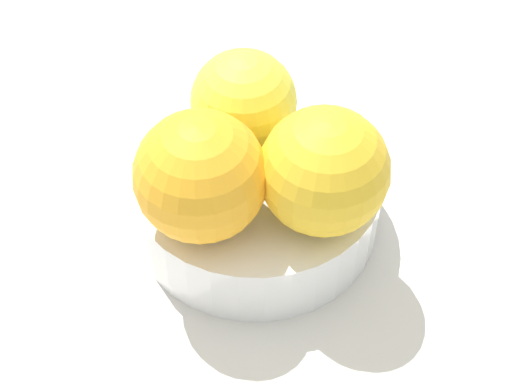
{
  "coord_description": "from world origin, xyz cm",
  "views": [
    {
      "loc": [
        -8.58,
        -32.46,
        41.7
      ],
      "look_at": [
        0.0,
        0.0,
        2.93
      ],
      "focal_mm": 53.85,
      "sensor_mm": 36.0,
      "label": 1
    }
  ],
  "objects_px": {
    "orange_in_bowl_1": "(242,102)",
    "orange_in_bowl_2": "(201,176)",
    "orange_in_bowl_0": "(324,171)",
    "fruit_bowl": "(256,198)"
  },
  "relations": [
    {
      "from": "orange_in_bowl_2",
      "to": "orange_in_bowl_1",
      "type": "bearing_deg",
      "value": 56.6
    },
    {
      "from": "fruit_bowl",
      "to": "orange_in_bowl_1",
      "type": "height_order",
      "value": "orange_in_bowl_1"
    },
    {
      "from": "orange_in_bowl_0",
      "to": "orange_in_bowl_1",
      "type": "bearing_deg",
      "value": 112.29
    },
    {
      "from": "fruit_bowl",
      "to": "orange_in_bowl_0",
      "type": "distance_m",
      "value": 0.08
    },
    {
      "from": "orange_in_bowl_1",
      "to": "orange_in_bowl_2",
      "type": "distance_m",
      "value": 0.07
    },
    {
      "from": "fruit_bowl",
      "to": "orange_in_bowl_0",
      "type": "bearing_deg",
      "value": -55.88
    },
    {
      "from": "orange_in_bowl_1",
      "to": "orange_in_bowl_2",
      "type": "bearing_deg",
      "value": -123.4
    },
    {
      "from": "orange_in_bowl_0",
      "to": "orange_in_bowl_1",
      "type": "relative_size",
      "value": 1.13
    },
    {
      "from": "orange_in_bowl_1",
      "to": "orange_in_bowl_2",
      "type": "relative_size",
      "value": 0.87
    },
    {
      "from": "fruit_bowl",
      "to": "orange_in_bowl_2",
      "type": "bearing_deg",
      "value": -144.07
    }
  ]
}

